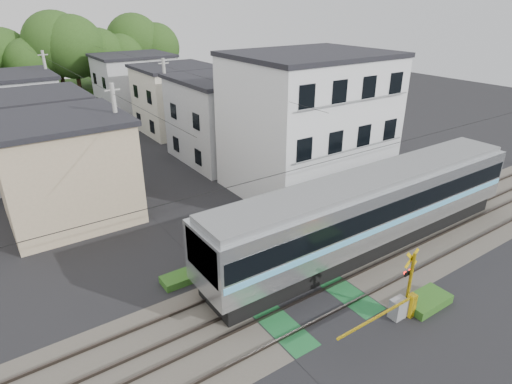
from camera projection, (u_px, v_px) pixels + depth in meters
ground at (297, 294)px, 19.59m from camera, size 120.00×120.00×0.00m
track_bed at (297, 293)px, 19.58m from camera, size 120.00×120.00×0.14m
commuter_train at (370, 209)px, 22.61m from camera, size 20.05×3.16×4.17m
crossing_signal_near at (402, 303)px, 17.88m from camera, size 4.74×0.65×3.09m
crossing_signal_far at (209, 262)px, 20.71m from camera, size 4.74×0.65×3.09m
apartment_block at (308, 123)px, 29.21m from camera, size 10.20×8.36×9.30m
houses_row at (115, 112)px, 37.89m from camera, size 22.07×31.35×6.80m
tree_hill at (58, 60)px, 53.92m from camera, size 40.00×12.72×11.33m
catenary at (393, 190)px, 21.20m from camera, size 60.00×5.04×7.00m
utility_poles at (109, 111)px, 34.68m from camera, size 7.90×42.00×8.00m
pedestrian at (89, 126)px, 42.57m from camera, size 0.68×0.53×1.63m
weed_patches at (327, 279)px, 20.35m from camera, size 10.25×8.80×0.40m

